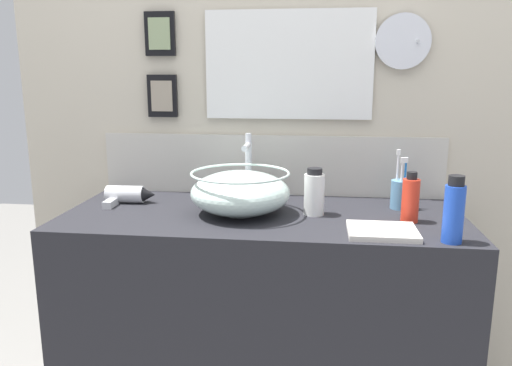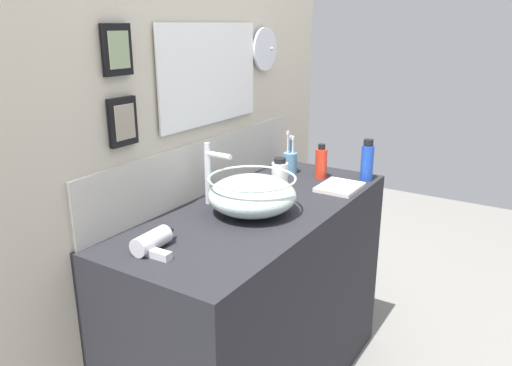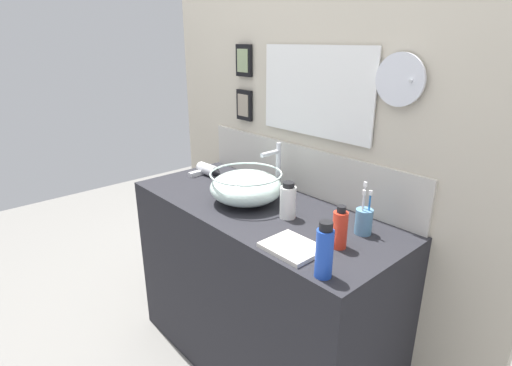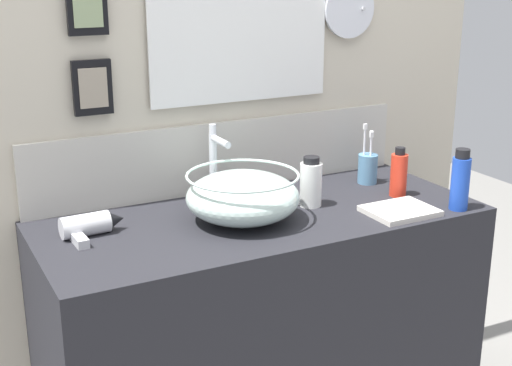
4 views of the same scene
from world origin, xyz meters
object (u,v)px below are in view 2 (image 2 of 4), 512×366
toothbrush_cup (290,162)px  spray_bottle (321,163)px  faucet (211,170)px  lotion_bottle (280,177)px  hand_towel (340,187)px  soap_dispenser (367,161)px  hair_drier (155,240)px  glass_bowl_sink (252,195)px

toothbrush_cup → spray_bottle: size_ratio=1.28×
faucet → toothbrush_cup: 0.53m
faucet → lotion_bottle: faucet is taller
toothbrush_cup → hand_towel: 0.30m
faucet → hand_towel: (0.43, -0.34, -0.13)m
toothbrush_cup → soap_dispenser: (0.08, -0.34, 0.03)m
hair_drier → toothbrush_cup: bearing=2.4°
faucet → hand_towel: size_ratio=1.24×
glass_bowl_sink → hand_towel: (0.43, -0.16, -0.06)m
hand_towel → soap_dispenser: bearing=-15.7°
glass_bowl_sink → hand_towel: glass_bowl_sink is taller
lotion_bottle → soap_dispenser: soap_dispenser is taller
hair_drier → lotion_bottle: (0.65, -0.07, 0.04)m
hair_drier → hand_towel: size_ratio=0.90×
hand_towel → lotion_bottle: bearing=137.4°
faucet → soap_dispenser: (0.61, -0.39, -0.05)m
toothbrush_cup → soap_dispenser: toothbrush_cup is taller
spray_bottle → soap_dispenser: 0.20m
glass_bowl_sink → hair_drier: glass_bowl_sink is taller
lotion_bottle → faucet: bearing=145.0°
glass_bowl_sink → spray_bottle: spray_bottle is taller
glass_bowl_sink → lotion_bottle: size_ratio=2.11×
glass_bowl_sink → lotion_bottle: lotion_bottle is taller
faucet → soap_dispenser: faucet is taller
lotion_bottle → spray_bottle: spray_bottle is taller
glass_bowl_sink → faucet: bearing=90.0°
faucet → hair_drier: bearing=-166.7°
hand_towel → hair_drier: bearing=163.7°
glass_bowl_sink → soap_dispenser: soap_dispenser is taller
toothbrush_cup → lotion_bottle: (-0.29, -0.11, 0.02)m
faucet → lotion_bottle: (0.24, -0.17, -0.07)m
hair_drier → spray_bottle: size_ratio=1.12×
spray_bottle → hand_towel: 0.18m
faucet → spray_bottle: 0.57m
glass_bowl_sink → hand_towel: size_ratio=1.66×
glass_bowl_sink → soap_dispenser: size_ratio=1.74×
hand_towel → spray_bottle: bearing=54.1°
hair_drier → toothbrush_cup: toothbrush_cup is taller
glass_bowl_sink → faucet: 0.20m
hair_drier → toothbrush_cup: (0.93, 0.04, 0.02)m
spray_bottle → hair_drier: bearing=173.1°
spray_bottle → hand_towel: (-0.10, -0.13, -0.06)m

